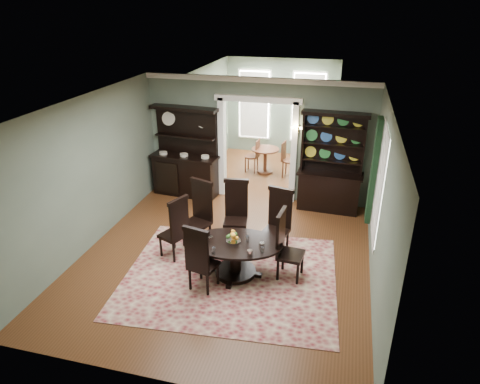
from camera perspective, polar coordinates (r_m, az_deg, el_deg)
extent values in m
cube|color=brown|center=(8.44, -2.17, -8.91)|extent=(5.50, 6.00, 0.01)
cube|color=white|center=(7.24, -2.55, 11.39)|extent=(5.50, 6.00, 0.01)
cube|color=slate|center=(8.85, -19.69, 2.23)|extent=(0.01, 6.00, 3.00)
cube|color=slate|center=(7.47, 18.34, -1.68)|extent=(0.01, 6.00, 3.00)
cube|color=slate|center=(5.29, -11.82, -12.41)|extent=(5.50, 0.01, 3.00)
cube|color=slate|center=(10.95, -7.10, 7.62)|extent=(1.85, 0.01, 3.00)
cube|color=slate|center=(10.24, 12.45, 6.04)|extent=(1.85, 0.01, 3.00)
cube|color=slate|center=(10.14, 2.49, 13.71)|extent=(1.80, 0.01, 0.50)
cube|color=white|center=(10.05, 2.45, 14.72)|extent=(5.50, 0.10, 0.12)
cube|color=brown|center=(12.56, 3.93, 2.71)|extent=(3.50, 3.50, 0.01)
cube|color=white|center=(11.79, 4.36, 16.41)|extent=(3.50, 3.50, 0.01)
cube|color=slate|center=(12.51, -3.88, 9.87)|extent=(0.01, 3.50, 3.00)
cube|color=slate|center=(11.92, 12.53, 8.62)|extent=(0.01, 3.50, 3.00)
cube|color=slate|center=(13.76, 5.50, 11.16)|extent=(3.50, 0.01, 3.00)
cube|color=white|center=(13.86, 1.93, 11.56)|extent=(1.05, 0.06, 2.20)
cube|color=white|center=(13.60, 9.07, 11.03)|extent=(1.05, 0.06, 2.20)
cube|color=white|center=(10.73, -2.39, 6.04)|extent=(0.14, 0.25, 2.50)
cube|color=white|center=(10.38, 7.22, 5.22)|extent=(0.14, 0.25, 2.50)
cube|color=white|center=(10.18, 2.46, 12.33)|extent=(2.08, 0.25, 0.14)
cube|color=white|center=(7.98, 18.18, 0.82)|extent=(0.02, 1.10, 2.00)
cube|color=white|center=(7.97, 18.07, 0.83)|extent=(0.01, 1.22, 2.12)
cube|color=black|center=(8.60, 17.40, 2.64)|extent=(0.10, 0.35, 2.10)
cube|color=gold|center=(10.12, 7.62, 8.26)|extent=(0.08, 0.05, 0.18)
sphere|color=#FFD88C|center=(9.96, 6.96, 8.52)|extent=(0.07, 0.07, 0.07)
sphere|color=#FFD88C|center=(9.94, 8.11, 8.42)|extent=(0.07, 0.07, 0.07)
cube|color=maroon|center=(7.96, -1.29, -11.08)|extent=(4.03, 3.44, 0.01)
ellipsoid|color=black|center=(7.67, -0.64, -6.87)|extent=(1.82, 1.28, 0.04)
cylinder|color=black|center=(7.68, -0.64, -7.07)|extent=(1.76, 1.76, 0.03)
cylinder|color=black|center=(7.83, -0.63, -8.80)|extent=(0.21, 0.21, 0.59)
cylinder|color=black|center=(8.00, -0.62, -10.56)|extent=(0.75, 0.75, 0.09)
cylinder|color=white|center=(7.64, -0.89, -6.58)|extent=(0.26, 0.26, 0.05)
cube|color=black|center=(8.67, -5.83, -4.24)|extent=(0.62, 0.60, 0.06)
cube|color=black|center=(8.63, -5.06, -1.22)|extent=(0.48, 0.21, 0.83)
cube|color=black|center=(8.45, -5.16, 1.37)|extent=(0.52, 0.25, 0.08)
cylinder|color=black|center=(8.78, -7.52, -5.78)|extent=(0.05, 0.05, 0.49)
cylinder|color=black|center=(8.56, -5.59, -6.53)|extent=(0.05, 0.05, 0.49)
cylinder|color=black|center=(9.03, -5.93, -4.79)|extent=(0.05, 0.05, 0.49)
cylinder|color=black|center=(8.81, -4.01, -5.49)|extent=(0.05, 0.05, 0.49)
cube|color=black|center=(8.74, -0.60, -3.98)|extent=(0.54, 0.52, 0.06)
cube|color=black|center=(8.74, -0.48, -0.98)|extent=(0.47, 0.13, 0.80)
cube|color=black|center=(8.57, -0.49, 1.49)|extent=(0.52, 0.15, 0.08)
cylinder|color=black|center=(8.72, -1.92, -5.86)|extent=(0.05, 0.05, 0.47)
cylinder|color=black|center=(8.69, 0.51, -5.97)|extent=(0.05, 0.05, 0.47)
cylinder|color=black|center=(9.04, -1.64, -4.69)|extent=(0.05, 0.05, 0.47)
cylinder|color=black|center=(9.01, 0.69, -4.79)|extent=(0.05, 0.05, 0.47)
cube|color=black|center=(8.40, 4.77, -5.34)|extent=(0.56, 0.54, 0.06)
cube|color=black|center=(8.37, 5.40, -2.27)|extent=(0.47, 0.15, 0.80)
cube|color=black|center=(8.20, 5.51, 0.30)|extent=(0.52, 0.18, 0.08)
cylinder|color=black|center=(8.43, 3.06, -7.03)|extent=(0.05, 0.05, 0.47)
cylinder|color=black|center=(8.31, 5.42, -7.60)|extent=(0.05, 0.05, 0.47)
cylinder|color=black|center=(8.72, 4.05, -5.89)|extent=(0.05, 0.05, 0.47)
cylinder|color=black|center=(8.61, 6.33, -6.42)|extent=(0.05, 0.05, 0.47)
cube|color=black|center=(8.40, -8.90, -5.70)|extent=(0.58, 0.59, 0.06)
cube|color=black|center=(8.08, -8.10, -3.71)|extent=(0.23, 0.44, 0.77)
cube|color=black|center=(7.90, -8.27, -1.16)|extent=(0.26, 0.48, 0.08)
cylinder|color=black|center=(8.73, -8.79, -6.17)|extent=(0.05, 0.05, 0.46)
cylinder|color=black|center=(8.53, -10.52, -7.11)|extent=(0.05, 0.05, 0.46)
cylinder|color=black|center=(8.50, -7.09, -6.95)|extent=(0.05, 0.05, 0.46)
cylinder|color=black|center=(8.30, -8.82, -7.94)|extent=(0.05, 0.05, 0.46)
cube|color=black|center=(7.74, 6.78, -8.36)|extent=(0.48, 0.50, 0.06)
cube|color=black|center=(7.57, 5.45, -5.56)|extent=(0.10, 0.46, 0.78)
cube|color=black|center=(7.38, 5.57, -2.87)|extent=(0.12, 0.50, 0.08)
cylinder|color=black|center=(7.69, 7.69, -10.72)|extent=(0.05, 0.05, 0.46)
cylinder|color=black|center=(7.98, 8.28, -9.30)|extent=(0.05, 0.05, 0.46)
cylinder|color=black|center=(7.76, 5.06, -10.24)|extent=(0.05, 0.05, 0.46)
cylinder|color=black|center=(8.05, 5.75, -8.86)|extent=(0.05, 0.05, 0.46)
cube|color=black|center=(7.47, -4.88, -9.72)|extent=(0.53, 0.52, 0.06)
cube|color=black|center=(7.12, -5.81, -7.89)|extent=(0.45, 0.14, 0.76)
cube|color=black|center=(6.92, -5.95, -5.16)|extent=(0.49, 0.17, 0.08)
cylinder|color=black|center=(7.64, -2.98, -10.80)|extent=(0.05, 0.05, 0.45)
cylinder|color=black|center=(7.80, -5.27, -10.10)|extent=(0.05, 0.05, 0.45)
cylinder|color=black|center=(7.40, -4.35, -12.19)|extent=(0.05, 0.05, 0.45)
cylinder|color=black|center=(7.56, -6.68, -11.43)|extent=(0.05, 0.05, 0.45)
cube|color=black|center=(11.00, -7.23, 2.18)|extent=(1.65, 0.69, 1.01)
cube|color=black|center=(10.81, -7.38, 4.75)|extent=(1.76, 0.75, 0.05)
cube|color=black|center=(10.83, -7.12, 8.14)|extent=(1.61, 0.22, 1.19)
cube|color=black|center=(10.77, -7.28, 7.38)|extent=(1.58, 0.42, 0.04)
cube|color=black|center=(10.57, -7.52, 11.00)|extent=(1.73, 0.50, 0.08)
cube|color=black|center=(10.33, 11.72, 0.02)|extent=(1.42, 0.56, 0.90)
cube|color=black|center=(10.15, 11.94, 2.39)|extent=(1.53, 0.62, 0.04)
cube|color=black|center=(10.11, 12.34, 6.44)|extent=(1.40, 0.12, 1.36)
cube|color=black|center=(10.06, 8.42, 6.64)|extent=(0.06, 0.26, 1.40)
cube|color=black|center=(10.02, 16.21, 5.86)|extent=(0.06, 0.26, 1.40)
cube|color=black|center=(9.81, 12.67, 10.13)|extent=(1.52, 0.39, 0.08)
cube|color=black|center=(10.15, 12.11, 4.12)|extent=(1.41, 0.32, 0.03)
cube|color=black|center=(10.02, 12.31, 6.27)|extent=(1.41, 0.32, 0.03)
cube|color=black|center=(9.90, 12.52, 8.47)|extent=(1.41, 0.32, 0.03)
cylinder|color=#5B2E1A|center=(12.25, 3.41, 5.70)|extent=(0.79, 0.79, 0.04)
cylinder|color=#5B2E1A|center=(12.36, 3.37, 4.19)|extent=(0.10, 0.10, 0.69)
cylinder|color=#5B2E1A|center=(12.48, 3.33, 2.74)|extent=(0.43, 0.43, 0.06)
cylinder|color=#5B2E1A|center=(12.40, 1.56, 4.75)|extent=(0.41, 0.41, 0.04)
cube|color=#5B2E1A|center=(12.27, 2.39, 5.77)|extent=(0.06, 0.37, 0.51)
cylinder|color=#5B2E1A|center=(12.65, 1.12, 4.05)|extent=(0.04, 0.04, 0.46)
cylinder|color=#5B2E1A|center=(12.40, 0.72, 3.62)|extent=(0.04, 0.04, 0.46)
cylinder|color=#5B2E1A|center=(12.57, 2.36, 3.91)|extent=(0.04, 0.04, 0.46)
cylinder|color=#5B2E1A|center=(12.32, 1.98, 3.47)|extent=(0.04, 0.04, 0.46)
cylinder|color=#5B2E1A|center=(12.08, 6.65, 4.14)|extent=(0.42, 0.42, 0.04)
cube|color=#5B2E1A|center=(12.04, 5.84, 5.46)|extent=(0.09, 0.38, 0.53)
cylinder|color=#5B2E1A|center=(11.99, 7.07, 2.75)|extent=(0.04, 0.04, 0.48)
cylinder|color=#5B2E1A|center=(12.26, 7.47, 3.22)|extent=(0.04, 0.04, 0.48)
cylinder|color=#5B2E1A|center=(12.07, 5.72, 2.96)|extent=(0.04, 0.04, 0.48)
cylinder|color=#5B2E1A|center=(12.34, 6.15, 3.42)|extent=(0.04, 0.04, 0.48)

